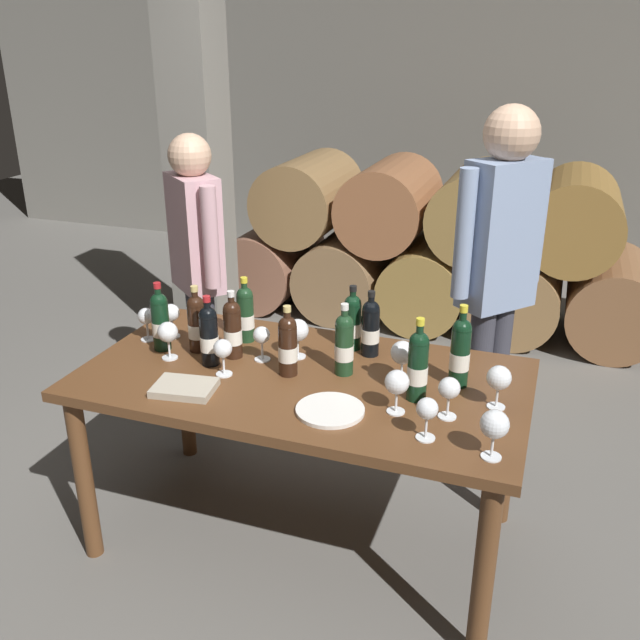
# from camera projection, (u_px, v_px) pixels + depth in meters

# --- Properties ---
(ground_plane) EXTENTS (14.00, 14.00, 0.00)m
(ground_plane) POSITION_uv_depth(u_px,v_px,m) (304.00, 534.00, 2.93)
(ground_plane) COLOR #66635E
(cellar_back_wall) EXTENTS (10.00, 0.24, 2.80)m
(cellar_back_wall) POSITION_uv_depth(u_px,v_px,m) (473.00, 105.00, 6.06)
(cellar_back_wall) COLOR slate
(cellar_back_wall) RESTS_ON ground_plane
(barrel_stack) EXTENTS (3.12, 0.90, 1.15)m
(barrel_stack) POSITION_uv_depth(u_px,v_px,m) (431.00, 248.00, 4.99)
(barrel_stack) COLOR #895A44
(barrel_stack) RESTS_ON ground_plane
(stone_pillar) EXTENTS (0.32, 0.32, 2.60)m
(stone_pillar) POSITION_uv_depth(u_px,v_px,m) (197.00, 152.00, 4.23)
(stone_pillar) COLOR slate
(stone_pillar) RESTS_ON ground_plane
(dining_table) EXTENTS (1.70, 0.90, 0.76)m
(dining_table) POSITION_uv_depth(u_px,v_px,m) (303.00, 396.00, 2.68)
(dining_table) COLOR brown
(dining_table) RESTS_ON ground_plane
(wine_bottle_0) EXTENTS (0.07, 0.07, 0.28)m
(wine_bottle_0) POSITION_uv_depth(u_px,v_px,m) (288.00, 345.00, 2.61)
(wine_bottle_0) COLOR black
(wine_bottle_0) RESTS_ON dining_table
(wine_bottle_1) EXTENTS (0.07, 0.07, 0.29)m
(wine_bottle_1) POSITION_uv_depth(u_px,v_px,m) (160.00, 321.00, 2.82)
(wine_bottle_1) COLOR black
(wine_bottle_1) RESTS_ON dining_table
(wine_bottle_2) EXTENTS (0.07, 0.07, 0.28)m
(wine_bottle_2) POSITION_uv_depth(u_px,v_px,m) (245.00, 313.00, 2.90)
(wine_bottle_2) COLOR #19381E
(wine_bottle_2) RESTS_ON dining_table
(wine_bottle_3) EXTENTS (0.07, 0.07, 0.29)m
(wine_bottle_3) POSITION_uv_depth(u_px,v_px,m) (344.00, 344.00, 2.61)
(wine_bottle_3) COLOR #19381E
(wine_bottle_3) RESTS_ON dining_table
(wine_bottle_4) EXTENTS (0.07, 0.07, 0.31)m
(wine_bottle_4) POSITION_uv_depth(u_px,v_px,m) (418.00, 365.00, 2.42)
(wine_bottle_4) COLOR black
(wine_bottle_4) RESTS_ON dining_table
(wine_bottle_5) EXTENTS (0.07, 0.07, 0.27)m
(wine_bottle_5) POSITION_uv_depth(u_px,v_px,m) (371.00, 327.00, 2.77)
(wine_bottle_5) COLOR black
(wine_bottle_5) RESTS_ON dining_table
(wine_bottle_6) EXTENTS (0.07, 0.07, 0.28)m
(wine_bottle_6) POSITION_uv_depth(u_px,v_px,m) (197.00, 323.00, 2.81)
(wine_bottle_6) COLOR black
(wine_bottle_6) RESTS_ON dining_table
(wine_bottle_7) EXTENTS (0.07, 0.07, 0.32)m
(wine_bottle_7) POSITION_uv_depth(u_px,v_px,m) (460.00, 352.00, 2.52)
(wine_bottle_7) COLOR black
(wine_bottle_7) RESTS_ON dining_table
(wine_bottle_8) EXTENTS (0.07, 0.07, 0.27)m
(wine_bottle_8) POSITION_uv_depth(u_px,v_px,m) (352.00, 321.00, 2.82)
(wine_bottle_8) COLOR black
(wine_bottle_8) RESTS_ON dining_table
(wine_bottle_9) EXTENTS (0.07, 0.07, 0.28)m
(wine_bottle_9) POSITION_uv_depth(u_px,v_px,m) (233.00, 328.00, 2.75)
(wine_bottle_9) COLOR black
(wine_bottle_9) RESTS_ON dining_table
(wine_bottle_10) EXTENTS (0.07, 0.07, 0.29)m
(wine_bottle_10) POSITION_uv_depth(u_px,v_px,m) (209.00, 335.00, 2.69)
(wine_bottle_10) COLOR black
(wine_bottle_10) RESTS_ON dining_table
(wine_glass_0) EXTENTS (0.09, 0.09, 0.16)m
(wine_glass_0) POSITION_uv_depth(u_px,v_px,m) (397.00, 383.00, 2.34)
(wine_glass_0) COLOR white
(wine_glass_0) RESTS_ON dining_table
(wine_glass_1) EXTENTS (0.09, 0.09, 0.16)m
(wine_glass_1) POSITION_uv_depth(u_px,v_px,m) (499.00, 379.00, 2.37)
(wine_glass_1) COLOR white
(wine_glass_1) RESTS_ON dining_table
(wine_glass_2) EXTENTS (0.09, 0.09, 0.16)m
(wine_glass_2) POSITION_uv_depth(u_px,v_px,m) (298.00, 331.00, 2.75)
(wine_glass_2) COLOR white
(wine_glass_2) RESTS_ON dining_table
(wine_glass_3) EXTENTS (0.08, 0.08, 0.16)m
(wine_glass_3) POSITION_uv_depth(u_px,v_px,m) (168.00, 333.00, 2.74)
(wine_glass_3) COLOR white
(wine_glass_3) RESTS_ON dining_table
(wine_glass_4) EXTENTS (0.07, 0.07, 0.14)m
(wine_glass_4) POSITION_uv_depth(u_px,v_px,m) (262.00, 337.00, 2.73)
(wine_glass_4) COLOR white
(wine_glass_4) RESTS_ON dining_table
(wine_glass_5) EXTENTS (0.07, 0.07, 0.14)m
(wine_glass_5) POSITION_uv_depth(u_px,v_px,m) (146.00, 318.00, 2.91)
(wine_glass_5) COLOR white
(wine_glass_5) RESTS_ON dining_table
(wine_glass_6) EXTENTS (0.07, 0.07, 0.15)m
(wine_glass_6) POSITION_uv_depth(u_px,v_px,m) (449.00, 390.00, 2.31)
(wine_glass_6) COLOR white
(wine_glass_6) RESTS_ON dining_table
(wine_glass_7) EXTENTS (0.07, 0.07, 0.15)m
(wine_glass_7) POSITION_uv_depth(u_px,v_px,m) (427.00, 410.00, 2.19)
(wine_glass_7) COLOR white
(wine_glass_7) RESTS_ON dining_table
(wine_glass_8) EXTENTS (0.08, 0.08, 0.15)m
(wine_glass_8) POSITION_uv_depth(u_px,v_px,m) (171.00, 314.00, 2.94)
(wine_glass_8) COLOR white
(wine_glass_8) RESTS_ON dining_table
(wine_glass_9) EXTENTS (0.09, 0.09, 0.16)m
(wine_glass_9) POSITION_uv_depth(u_px,v_px,m) (495.00, 425.00, 2.08)
(wine_glass_9) COLOR white
(wine_glass_9) RESTS_ON dining_table
(wine_glass_10) EXTENTS (0.09, 0.09, 0.16)m
(wine_glass_10) POSITION_uv_depth(u_px,v_px,m) (402.00, 353.00, 2.55)
(wine_glass_10) COLOR white
(wine_glass_10) RESTS_ON dining_table
(wine_glass_11) EXTENTS (0.07, 0.07, 0.15)m
(wine_glass_11) POSITION_uv_depth(u_px,v_px,m) (223.00, 350.00, 2.61)
(wine_glass_11) COLOR white
(wine_glass_11) RESTS_ON dining_table
(tasting_notebook) EXTENTS (0.24, 0.19, 0.03)m
(tasting_notebook) POSITION_uv_depth(u_px,v_px,m) (184.00, 388.00, 2.52)
(tasting_notebook) COLOR #B2A893
(tasting_notebook) RESTS_ON dining_table
(serving_plate) EXTENTS (0.24, 0.24, 0.01)m
(serving_plate) POSITION_uv_depth(u_px,v_px,m) (330.00, 410.00, 2.38)
(serving_plate) COLOR white
(serving_plate) RESTS_ON dining_table
(sommelier_presenting) EXTENTS (0.35, 0.40, 1.72)m
(sommelier_presenting) POSITION_uv_depth(u_px,v_px,m) (498.00, 265.00, 2.99)
(sommelier_presenting) COLOR #383842
(sommelier_presenting) RESTS_ON ground_plane
(taster_seated_left) EXTENTS (0.40, 0.35, 1.54)m
(taster_seated_left) POSITION_uv_depth(u_px,v_px,m) (197.00, 259.00, 3.47)
(taster_seated_left) COLOR #383842
(taster_seated_left) RESTS_ON ground_plane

